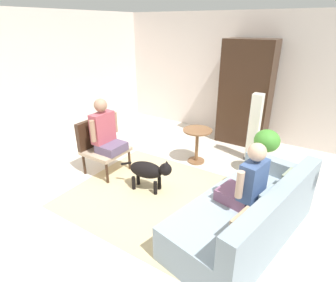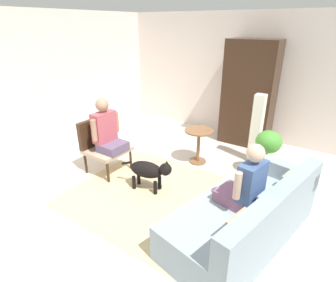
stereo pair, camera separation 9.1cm
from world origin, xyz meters
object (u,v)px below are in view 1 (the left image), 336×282
object	(u,v)px
couch	(248,215)
person_on_couch	(247,182)
person_on_armchair	(105,131)
dog	(149,171)
potted_plant	(266,148)
armchair	(100,143)
column_lamp	(254,128)
round_end_table	(197,141)
armoire_cabinet	(246,94)

from	to	relation	value
couch	person_on_couch	xyz separation A→B (m)	(-0.05, -0.02, 0.45)
person_on_couch	person_on_armchair	xyz separation A→B (m)	(-2.43, 0.26, 0.02)
dog	potted_plant	xyz separation A→B (m)	(1.35, 1.40, 0.15)
person_on_couch	potted_plant	bearing A→B (deg)	95.59
armchair	column_lamp	world-z (taller)	column_lamp
armchair	couch	bearing A→B (deg)	-5.15
dog	column_lamp	size ratio (longest dim) A/B	0.66
person_on_couch	potted_plant	world-z (taller)	person_on_couch
round_end_table	column_lamp	world-z (taller)	column_lamp
potted_plant	armoire_cabinet	size ratio (longest dim) A/B	0.38
couch	round_end_table	world-z (taller)	couch
armchair	dog	world-z (taller)	armchair
couch	column_lamp	world-z (taller)	column_lamp
column_lamp	dog	bearing A→B (deg)	-118.74
round_end_table	dog	size ratio (longest dim) A/B	0.76
dog	column_lamp	world-z (taller)	column_lamp
potted_plant	armoire_cabinet	distance (m)	1.54
round_end_table	potted_plant	distance (m)	1.18
person_on_armchair	dog	xyz separation A→B (m)	(0.92, -0.07, -0.43)
armchair	round_end_table	size ratio (longest dim) A/B	1.42
armchair	potted_plant	distance (m)	2.77
potted_plant	column_lamp	xyz separation A→B (m)	(-0.34, 0.45, 0.13)
couch	armchair	size ratio (longest dim) A/B	2.41
person_on_armchair	potted_plant	size ratio (longest dim) A/B	1.07
couch	person_on_couch	bearing A→B (deg)	-157.47
armoire_cabinet	dog	bearing A→B (deg)	-102.50
person_on_armchair	round_end_table	size ratio (longest dim) A/B	1.36
potted_plant	armoire_cabinet	bearing A→B (deg)	122.81
couch	potted_plant	xyz separation A→B (m)	(-0.21, 1.57, 0.20)
dog	armoire_cabinet	world-z (taller)	armoire_cabinet
person_on_couch	column_lamp	xyz separation A→B (m)	(-0.49, 2.04, -0.12)
armchair	round_end_table	bearing A→B (deg)	42.00
person_on_couch	dog	bearing A→B (deg)	173.05
round_end_table	potted_plant	size ratio (longest dim) A/B	0.79
couch	potted_plant	distance (m)	1.59
couch	dog	bearing A→B (deg)	174.11
person_on_couch	round_end_table	xyz separation A→B (m)	(-1.32, 1.41, -0.33)
couch	person_on_armchair	xyz separation A→B (m)	(-2.48, 0.24, 0.47)
dog	column_lamp	xyz separation A→B (m)	(1.02, 1.85, 0.28)
armchair	person_on_armchair	bearing A→B (deg)	-0.76
round_end_table	potted_plant	world-z (taller)	potted_plant
armchair	armoire_cabinet	bearing A→B (deg)	56.76
couch	person_on_armchair	size ratio (longest dim) A/B	2.52
armoire_cabinet	couch	bearing A→B (deg)	-70.39
couch	armchair	world-z (taller)	armchair
couch	potted_plant	bearing A→B (deg)	97.65
round_end_table	column_lamp	xyz separation A→B (m)	(0.83, 0.63, 0.21)
armchair	person_on_armchair	distance (m)	0.30
armchair	person_on_couch	xyz separation A→B (m)	(2.59, -0.26, 0.23)
couch	armchair	bearing A→B (deg)	174.85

